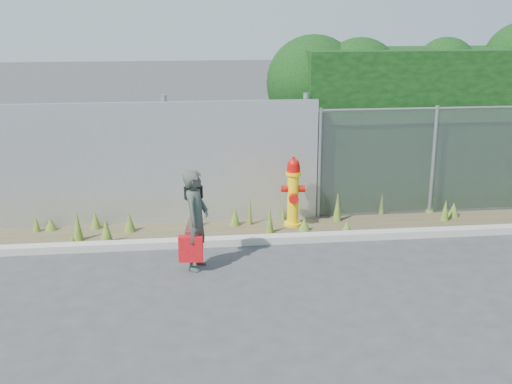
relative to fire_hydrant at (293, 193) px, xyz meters
The scene contains 10 objects.
ground 2.70m from the fire_hydrant, 100.98° to the right, with size 80.00×80.00×0.00m, color #38373A.
curb 1.08m from the fire_hydrant, 122.76° to the right, with size 16.00×0.22×0.12m, color #A7A097.
weed_strip 0.68m from the fire_hydrant, behind, with size 16.00×1.32×0.55m.
corrugated_fence 3.80m from the fire_hydrant, behind, with size 8.50×0.21×2.30m.
chainlink_fence 3.80m from the fire_hydrant, ahead, with size 6.50×0.07×2.05m.
hedge 4.16m from the fire_hydrant, 21.75° to the left, with size 7.95×2.00×3.59m.
fire_hydrant is the anchor object (origin of this frame).
woman 2.44m from the fire_hydrant, 135.98° to the right, with size 0.55×0.36×1.51m, color #106752.
red_tote_bag 2.62m from the fire_hydrant, 134.86° to the right, with size 0.35×0.13×0.46m.
black_shoulder_bag 2.39m from the fire_hydrant, 139.32° to the right, with size 0.26×0.11×0.19m.
Camera 1 is at (-1.45, -8.08, 3.75)m, focal length 45.00 mm.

